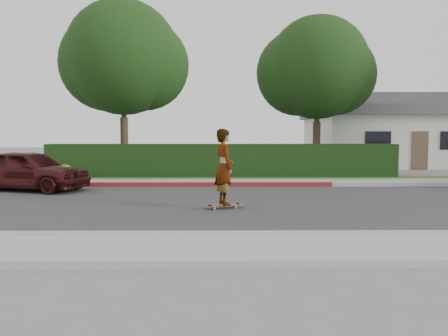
{
  "coord_description": "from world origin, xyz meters",
  "views": [
    {
      "loc": [
        -3.04,
        -11.69,
        1.83
      ],
      "look_at": [
        -2.96,
        -0.28,
        1.0
      ],
      "focal_mm": 35.0,
      "sensor_mm": 36.0,
      "label": 1
    }
  ],
  "objects": [
    {
      "name": "skateboarder",
      "position": [
        -2.96,
        -0.78,
        1.06
      ],
      "size": [
        0.66,
        0.81,
        1.91
      ],
      "primitive_type": "imported",
      "rotation": [
        0.0,
        0.0,
        1.9
      ],
      "color": "white",
      "rests_on": "skateboard"
    },
    {
      "name": "sidewalk_far",
      "position": [
        0.0,
        5.0,
        0.06
      ],
      "size": [
        60.0,
        1.6,
        0.12
      ],
      "primitive_type": "cube",
      "color": "gray",
      "rests_on": "ground"
    },
    {
      "name": "curb_red_section",
      "position": [
        -5.0,
        4.1,
        0.08
      ],
      "size": [
        12.0,
        0.21,
        0.15
      ],
      "primitive_type": "cube",
      "color": "maroon",
      "rests_on": "ground"
    },
    {
      "name": "curb_far",
      "position": [
        0.0,
        4.1,
        0.07
      ],
      "size": [
        60.0,
        0.2,
        0.15
      ],
      "primitive_type": "cube",
      "color": "#9E9E99",
      "rests_on": "ground"
    },
    {
      "name": "tree_center",
      "position": [
        1.49,
        9.19,
        4.9
      ],
      "size": [
        5.66,
        4.84,
        7.44
      ],
      "color": "#33261C",
      "rests_on": "ground"
    },
    {
      "name": "house",
      "position": [
        8.0,
        16.0,
        2.1
      ],
      "size": [
        10.6,
        8.6,
        4.3
      ],
      "color": "beige",
      "rests_on": "ground"
    },
    {
      "name": "hedge",
      "position": [
        -3.0,
        7.2,
        0.75
      ],
      "size": [
        15.0,
        1.0,
        1.5
      ],
      "primitive_type": "cube",
      "color": "black",
      "rests_on": "ground"
    },
    {
      "name": "curb_near",
      "position": [
        0.0,
        -4.1,
        0.07
      ],
      "size": [
        60.0,
        0.2,
        0.15
      ],
      "primitive_type": "cube",
      "color": "#9E9E99",
      "rests_on": "ground"
    },
    {
      "name": "flowering_shrub",
      "position": [
        -10.01,
        6.74,
        0.33
      ],
      "size": [
        1.4,
        1.0,
        0.9
      ],
      "color": "#2D4C19",
      "rests_on": "ground"
    },
    {
      "name": "planting_strip",
      "position": [
        0.0,
        6.6,
        0.05
      ],
      "size": [
        60.0,
        1.6,
        0.1
      ],
      "primitive_type": "cube",
      "color": "#2D4C1E",
      "rests_on": "ground"
    },
    {
      "name": "tree_left",
      "position": [
        -7.51,
        8.69,
        5.26
      ],
      "size": [
        5.99,
        5.21,
        8.0
      ],
      "color": "#33261C",
      "rests_on": "ground"
    },
    {
      "name": "sidewalk_near",
      "position": [
        0.0,
        -5.0,
        0.06
      ],
      "size": [
        60.0,
        1.6,
        0.12
      ],
      "primitive_type": "cube",
      "color": "gray",
      "rests_on": "ground"
    },
    {
      "name": "skateboard",
      "position": [
        -2.96,
        -0.78,
        0.09
      ],
      "size": [
        1.08,
        0.57,
        0.1
      ],
      "rotation": [
        0.0,
        0.0,
        0.35
      ],
      "color": "#E46F3E",
      "rests_on": "ground"
    },
    {
      "name": "road",
      "position": [
        0.0,
        0.0,
        0.01
      ],
      "size": [
        60.0,
        8.0,
        0.01
      ],
      "primitive_type": "cube",
      "color": "#2D2D30",
      "rests_on": "ground"
    },
    {
      "name": "ground",
      "position": [
        0.0,
        0.0,
        0.0
      ],
      "size": [
        120.0,
        120.0,
        0.0
      ],
      "primitive_type": "plane",
      "color": "slate",
      "rests_on": "ground"
    },
    {
      "name": "car_maroon",
      "position": [
        -9.49,
        2.99,
        0.69
      ],
      "size": [
        4.37,
        2.77,
        1.39
      ],
      "primitive_type": "imported",
      "rotation": [
        0.0,
        0.0,
        1.27
      ],
      "color": "#3D1315",
      "rests_on": "ground"
    }
  ]
}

